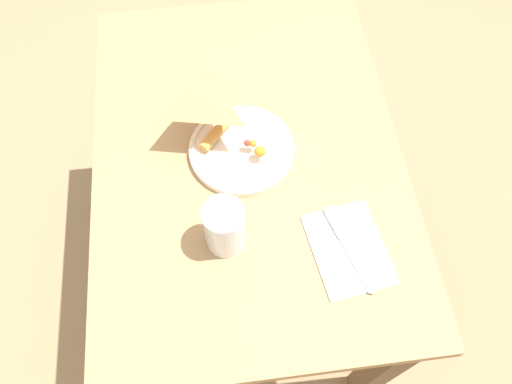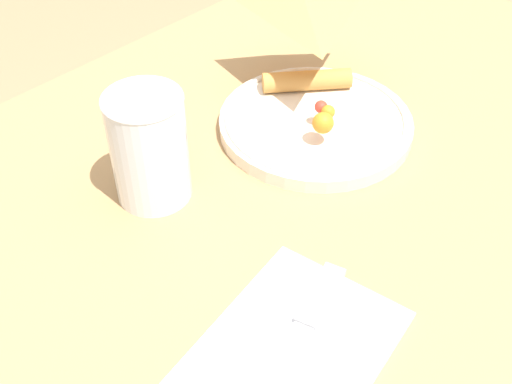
# 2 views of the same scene
# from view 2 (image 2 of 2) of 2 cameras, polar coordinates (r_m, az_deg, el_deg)

# --- Properties ---
(dining_table) EXTENTS (0.91, 0.64, 0.70)m
(dining_table) POSITION_cam_2_polar(r_m,az_deg,el_deg) (0.82, 5.31, -1.96)
(dining_table) COLOR #A87F51
(dining_table) RESTS_ON ground_plane
(plate_pizza) EXTENTS (0.22, 0.22, 0.05)m
(plate_pizza) POSITION_cam_2_polar(r_m,az_deg,el_deg) (0.74, 5.30, 6.43)
(plate_pizza) COLOR silver
(plate_pizza) RESTS_ON dining_table
(milk_glass) EXTENTS (0.08, 0.08, 0.12)m
(milk_glass) POSITION_cam_2_polar(r_m,az_deg,el_deg) (0.63, -9.45, 3.56)
(milk_glass) COLOR white
(milk_glass) RESTS_ON dining_table
(napkin_folded) EXTENTS (0.20, 0.16, 0.00)m
(napkin_folded) POSITION_cam_2_polar(r_m,az_deg,el_deg) (0.53, 3.28, -13.80)
(napkin_folded) COLOR silver
(napkin_folded) RESTS_ON dining_table
(butter_knife) EXTENTS (0.19, 0.07, 0.01)m
(butter_knife) POSITION_cam_2_polar(r_m,az_deg,el_deg) (0.53, 3.71, -12.79)
(butter_knife) COLOR #B2B2B7
(butter_knife) RESTS_ON napkin_folded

